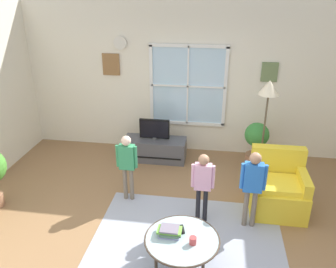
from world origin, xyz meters
The scene contains 16 objects.
ground_plane centered at (0.00, 0.00, -0.01)m, with size 6.91×6.03×0.02m, color olive.
back_wall centered at (-0.01, 2.77, 1.40)m, with size 6.31×0.17×2.80m.
area_rug centered at (0.17, -0.01, 0.00)m, with size 2.43×2.02×0.01m, color #999EAD.
tv_stand centered at (-0.64, 2.20, 0.20)m, with size 1.14×0.46×0.41m.
television centered at (-0.64, 2.19, 0.61)m, with size 0.55×0.08×0.39m.
armchair centered at (1.38, 0.96, 0.33)m, with size 0.76×0.74×0.87m.
coffee_table centered at (0.15, -0.37, 0.39)m, with size 0.86×0.86×0.41m.
book_stack centered at (0.00, -0.32, 0.46)m, with size 0.28×0.19×0.09m.
cup centered at (0.27, -0.43, 0.45)m, with size 0.08×0.08×0.09m, color #BF3F3F.
remote_near_books centered at (0.10, -0.29, 0.42)m, with size 0.04×0.14×0.02m, color black.
remote_near_cup centered at (0.14, -0.22, 0.42)m, with size 0.04×0.14×0.02m, color black.
person_pink_shirt centered at (0.32, 0.51, 0.64)m, with size 0.31×0.14×1.02m.
person_blue_shirt centered at (0.96, 0.50, 0.69)m, with size 0.33×0.15×1.11m.
person_green_shirt centered at (-0.80, 0.87, 0.66)m, with size 0.32×0.14×1.05m.
potted_plant_by_window centered at (1.17, 2.19, 0.50)m, with size 0.42×0.42×0.83m.
floor_lamp centered at (1.21, 1.74, 1.43)m, with size 0.32×0.32×1.70m.
Camera 1 is at (0.44, -3.36, 3.02)m, focal length 36.39 mm.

